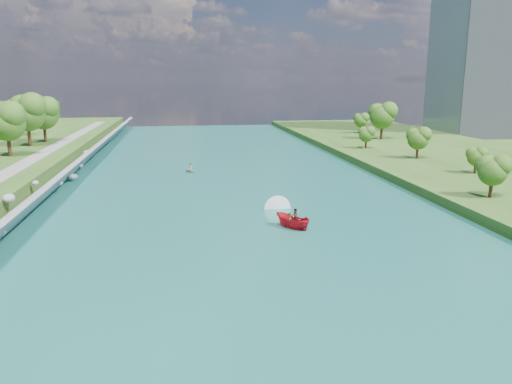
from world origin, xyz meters
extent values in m
plane|color=#2D5119|center=(0.00, 0.00, 0.00)|extent=(260.00, 260.00, 0.00)
cube|color=#185C5D|center=(0.00, 20.00, 0.05)|extent=(55.00, 240.00, 0.10)
cube|color=slate|center=(-25.85, 20.00, 1.80)|extent=(3.54, 236.00, 4.05)
ellipsoid|color=gray|center=(-25.79, 4.25, 1.66)|extent=(1.05, 1.00, 0.67)
ellipsoid|color=gray|center=(-26.99, 11.27, 3.60)|extent=(1.36, 1.68, 1.05)
ellipsoid|color=gray|center=(-26.74, 21.36, 3.33)|extent=(0.90, 1.02, 0.70)
ellipsoid|color=gray|center=(-25.67, 29.48, 1.60)|extent=(1.17, 1.43, 0.83)
ellipsoid|color=gray|center=(-25.48, 38.57, 0.86)|extent=(1.61, 1.84, 0.98)
ellipsoid|color=gray|center=(-25.64, 46.33, 1.45)|extent=(1.10, 0.94, 0.85)
ellipsoid|color=gray|center=(-26.03, 56.23, 2.36)|extent=(1.57, 1.50, 1.22)
cube|color=gray|center=(82.50, 95.00, 30.00)|extent=(22.00, 22.00, 60.00)
ellipsoid|color=#275115|center=(-37.53, 46.26, 9.14)|extent=(6.77, 6.77, 11.28)
ellipsoid|color=#275115|center=(-38.00, 60.49, 9.82)|extent=(7.59, 7.59, 12.64)
ellipsoid|color=#275115|center=(-36.63, 67.41, 9.23)|extent=(6.87, 6.87, 11.46)
ellipsoid|color=#275115|center=(-46.30, 80.85, 8.81)|extent=(6.37, 6.37, 10.61)
ellipsoid|color=#275115|center=(33.64, 11.46, 4.88)|extent=(4.06, 4.06, 6.77)
ellipsoid|color=#275115|center=(41.69, 27.99, 4.13)|extent=(3.16, 3.16, 5.26)
ellipsoid|color=#275115|center=(39.51, 44.68, 5.20)|extent=(4.44, 4.44, 7.39)
ellipsoid|color=#275115|center=(34.84, 60.66, 4.46)|extent=(3.55, 3.55, 5.92)
ellipsoid|color=#275115|center=(45.41, 77.18, 7.19)|extent=(6.83, 6.83, 11.38)
ellipsoid|color=#275115|center=(45.36, 92.55, 4.98)|extent=(4.18, 4.18, 6.96)
imported|color=red|center=(5.29, 6.15, 0.99)|extent=(4.30, 4.66, 1.79)
imported|color=#66605B|center=(4.89, 5.75, 1.24)|extent=(0.69, 0.62, 1.59)
imported|color=#66605B|center=(5.79, 6.65, 1.35)|extent=(1.11, 1.10, 1.81)
cube|color=white|center=(5.29, 9.15, 0.13)|extent=(0.90, 5.00, 0.06)
imported|color=#919399|center=(-5.50, 44.06, 0.37)|extent=(2.79, 3.14, 0.54)
imported|color=#66605B|center=(-5.50, 44.06, 1.07)|extent=(0.72, 0.48, 1.44)
camera|label=1|loc=(-7.26, -48.13, 16.97)|focal=35.00mm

